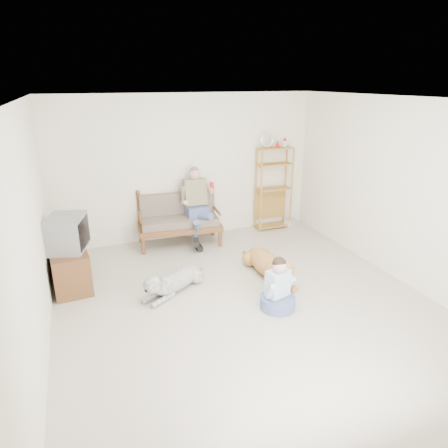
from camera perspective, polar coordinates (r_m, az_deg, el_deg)
name	(u,v)px	position (r m, az deg, el deg)	size (l,w,h in m)	color
floor	(244,302)	(5.65, 2.93, -11.13)	(5.50, 5.50, 0.00)	beige
ceiling	(248,99)	(4.84, 3.51, 17.39)	(5.50, 5.50, 0.00)	white
wall_back	(187,168)	(7.60, -5.24, 7.98)	(5.00, 5.00, 0.00)	silver
wall_front	(412,329)	(3.02, 25.28, -13.37)	(5.00, 5.00, 0.00)	silver
wall_left	(31,235)	(4.72, -25.84, -1.48)	(5.50, 5.50, 0.00)	silver
wall_right	(401,192)	(6.48, 23.95, 4.24)	(5.50, 5.50, 0.00)	silver
loveseat	(178,219)	(7.45, -6.52, 0.78)	(1.56, 0.85, 0.95)	brown
man	(197,211)	(7.31, -3.82, 1.89)	(0.54, 0.77, 1.25)	#55679C
etagere	(274,188)	(8.16, 7.09, 5.18)	(0.74, 0.32, 1.96)	#A67834
book_stack	(290,223)	(8.51, 9.46, 0.17)	(0.23, 0.17, 0.15)	silver
tv_stand	(70,268)	(6.32, -21.16, -5.94)	(0.57, 0.94, 0.60)	brown
crt_tv	(67,233)	(6.12, -21.49, -1.22)	(0.63, 0.71, 0.50)	slate
wall_outlet	(125,229)	(7.65, -14.01, -0.65)	(0.12, 0.02, 0.08)	silver
golden_retriever	(270,265)	(6.28, 6.54, -5.85)	(0.39, 1.57, 0.47)	#A97B3B
shaggy_dog	(172,281)	(5.87, -7.38, -8.14)	(1.15, 0.87, 0.41)	white
terrier	(277,266)	(6.50, 7.59, -5.97)	(0.22, 0.59, 0.22)	silver
child	(278,290)	(5.44, 7.72, -9.35)	(0.47, 0.47, 0.75)	#55679C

